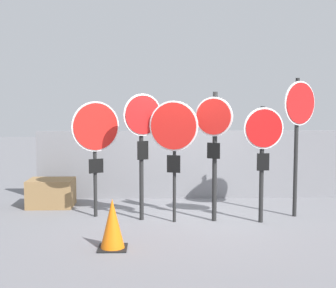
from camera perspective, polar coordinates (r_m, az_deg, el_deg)
The scene contains 10 objects.
ground_plane at distance 8.79m, azimuth 3.24°, elevation -8.98°, with size 40.00×40.00×0.00m, color slate.
fence_back at distance 10.42m, azimuth 2.35°, elevation -2.51°, with size 6.63×0.12×1.50m.
stop_sign_0 at distance 8.70m, azimuth -8.82°, elevation 1.16°, with size 0.83×0.45×2.16m.
stop_sign_1 at distance 8.36m, azimuth -3.14°, elevation 1.51°, with size 0.68×0.36×2.29m.
stop_sign_2 at distance 8.20m, azimuth 0.70°, elevation 1.25°, with size 0.85×0.32×2.17m.
stop_sign_3 at distance 8.33m, azimuth 5.64°, elevation 1.10°, with size 0.63×0.33×2.33m.
stop_sign_4 at distance 8.35m, azimuth 11.52°, elevation 0.23°, with size 0.72×0.18×2.07m.
stop_sign_5 at distance 8.94m, azimuth 15.65°, elevation 3.06°, with size 0.70×0.45×2.58m.
traffic_cone_0 at distance 6.98m, azimuth -6.79°, elevation -9.66°, with size 0.42×0.42×0.75m.
storage_crate at distance 9.93m, azimuth -14.05°, elevation -5.80°, with size 0.91×0.70×0.57m.
Camera 1 is at (-0.79, -8.48, 2.16)m, focal length 50.00 mm.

